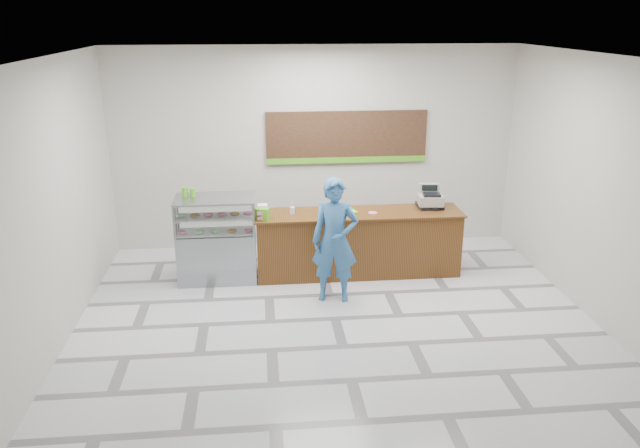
{
  "coord_description": "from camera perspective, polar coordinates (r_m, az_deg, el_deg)",
  "views": [
    {
      "loc": [
        -0.97,
        -7.64,
        3.99
      ],
      "look_at": [
        -0.12,
        0.9,
        1.08
      ],
      "focal_mm": 35.0,
      "sensor_mm": 36.0,
      "label": 1
    }
  ],
  "objects": [
    {
      "name": "napkin_box",
      "position": [
        9.77,
        -5.29,
        1.42
      ],
      "size": [
        0.16,
        0.16,
        0.13
      ],
      "primitive_type": "cube",
      "rotation": [
        0.0,
        0.0,
        -0.11
      ],
      "color": "white",
      "rests_on": "sales_counter"
    },
    {
      "name": "promo_box",
      "position": [
        9.42,
        -5.27,
        0.92
      ],
      "size": [
        0.23,
        0.2,
        0.18
      ],
      "primitive_type": "cube",
      "rotation": [
        0.0,
        0.0,
        -0.37
      ],
      "color": "#4FA21D",
      "rests_on": "sales_counter"
    },
    {
      "name": "customer",
      "position": [
        8.9,
        1.37,
        -1.5
      ],
      "size": [
        0.73,
        0.54,
        1.82
      ],
      "primitive_type": "imported",
      "rotation": [
        0.0,
        0.0,
        -0.17
      ],
      "color": "#30649B",
      "rests_on": "floor"
    },
    {
      "name": "green_cup_left",
      "position": [
        9.74,
        -12.24,
        2.91
      ],
      "size": [
        0.09,
        0.09,
        0.14
      ],
      "primitive_type": "cylinder",
      "color": "#4FA21D",
      "rests_on": "display_case"
    },
    {
      "name": "donut_decal",
      "position": [
        9.76,
        4.84,
        1.04
      ],
      "size": [
        0.15,
        0.15,
        0.0
      ],
      "primitive_type": "cylinder",
      "color": "pink",
      "rests_on": "sales_counter"
    },
    {
      "name": "straw_cup",
      "position": [
        9.66,
        -2.55,
        1.24
      ],
      "size": [
        0.07,
        0.07,
        0.11
      ],
      "primitive_type": "cylinder",
      "color": "silver",
      "rests_on": "sales_counter"
    },
    {
      "name": "menu_board",
      "position": [
        10.91,
        2.47,
        7.86
      ],
      "size": [
        2.8,
        0.06,
        0.9
      ],
      "color": "black",
      "rests_on": "back_wall"
    },
    {
      "name": "sales_counter",
      "position": [
        9.94,
        3.49,
        -1.73
      ],
      "size": [
        3.26,
        0.76,
        1.03
      ],
      "color": "brown",
      "rests_on": "floor"
    },
    {
      "name": "back_wall",
      "position": [
        10.92,
        -0.45,
        6.91
      ],
      "size": [
        7.0,
        0.0,
        7.0
      ],
      "primitive_type": "plane",
      "rotation": [
        1.57,
        0.0,
        0.0
      ],
      "color": "beige",
      "rests_on": "floor"
    },
    {
      "name": "card_terminal",
      "position": [
        10.04,
        10.45,
        1.41
      ],
      "size": [
        0.12,
        0.18,
        0.04
      ],
      "primitive_type": "cube",
      "rotation": [
        0.0,
        0.0,
        -0.19
      ],
      "color": "black",
      "rests_on": "sales_counter"
    },
    {
      "name": "green_cup_right",
      "position": [
        9.72,
        -11.56,
        2.87
      ],
      "size": [
        0.08,
        0.08,
        0.13
      ],
      "primitive_type": "cylinder",
      "color": "#4FA21D",
      "rests_on": "display_case"
    },
    {
      "name": "ceiling",
      "position": [
        7.72,
        1.63,
        15.1
      ],
      "size": [
        7.0,
        7.0,
        0.0
      ],
      "primitive_type": "plane",
      "rotation": [
        3.14,
        0.0,
        0.0
      ],
      "color": "silver",
      "rests_on": "back_wall"
    },
    {
      "name": "floor",
      "position": [
        8.68,
        1.41,
        -8.64
      ],
      "size": [
        7.0,
        7.0,
        0.0
      ],
      "primitive_type": "plane",
      "color": "silver",
      "rests_on": "ground"
    },
    {
      "name": "cash_register",
      "position": [
        10.13,
        10.01,
        2.28
      ],
      "size": [
        0.42,
        0.44,
        0.36
      ],
      "rotation": [
        0.0,
        0.0,
        -0.11
      ],
      "color": "black",
      "rests_on": "sales_counter"
    },
    {
      "name": "display_case",
      "position": [
        9.8,
        -9.43,
        -1.29
      ],
      "size": [
        1.22,
        0.72,
        1.33
      ],
      "color": "gray",
      "rests_on": "floor"
    },
    {
      "name": "serving_tray",
      "position": [
        9.75,
        2.19,
        1.14
      ],
      "size": [
        0.45,
        0.38,
        0.02
      ],
      "rotation": [
        0.0,
        0.0,
        0.32
      ],
      "color": "#3CD21D",
      "rests_on": "sales_counter"
    }
  ]
}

